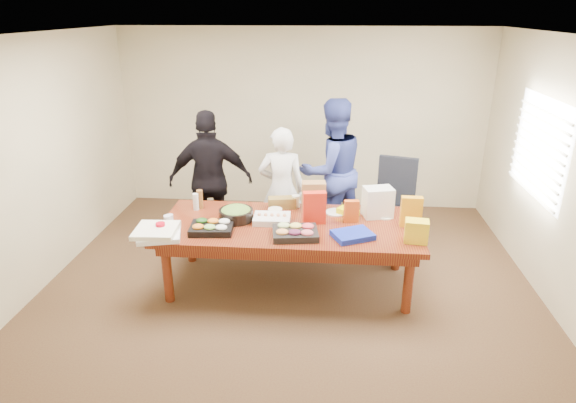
# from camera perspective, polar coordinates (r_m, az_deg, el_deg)

# --- Properties ---
(floor) EXTENTS (5.50, 5.00, 0.02)m
(floor) POSITION_cam_1_polar(r_m,az_deg,el_deg) (5.65, 0.12, -9.66)
(floor) COLOR #47301E
(floor) RESTS_ON ground
(ceiling) EXTENTS (5.50, 5.00, 0.02)m
(ceiling) POSITION_cam_1_polar(r_m,az_deg,el_deg) (4.83, 0.15, 19.07)
(ceiling) COLOR white
(ceiling) RESTS_ON wall_back
(wall_back) EXTENTS (5.50, 0.04, 2.70)m
(wall_back) POSITION_cam_1_polar(r_m,az_deg,el_deg) (7.49, 1.71, 9.49)
(wall_back) COLOR beige
(wall_back) RESTS_ON floor
(wall_front) EXTENTS (5.50, 0.04, 2.70)m
(wall_front) POSITION_cam_1_polar(r_m,az_deg,el_deg) (2.83, -4.10, -12.35)
(wall_front) COLOR beige
(wall_front) RESTS_ON floor
(wall_left) EXTENTS (0.04, 5.00, 2.70)m
(wall_left) POSITION_cam_1_polar(r_m,az_deg,el_deg) (5.96, -27.32, 3.85)
(wall_left) COLOR beige
(wall_left) RESTS_ON floor
(wall_right) EXTENTS (0.04, 5.00, 2.70)m
(wall_right) POSITION_cam_1_polar(r_m,az_deg,el_deg) (5.59, 29.54, 2.36)
(wall_right) COLOR beige
(wall_right) RESTS_ON floor
(window_panel) EXTENTS (0.03, 1.40, 1.10)m
(window_panel) POSITION_cam_1_polar(r_m,az_deg,el_deg) (6.06, 27.36, 5.60)
(window_panel) COLOR white
(window_panel) RESTS_ON wall_right
(window_blinds) EXTENTS (0.04, 1.36, 1.00)m
(window_blinds) POSITION_cam_1_polar(r_m,az_deg,el_deg) (6.05, 27.00, 5.63)
(window_blinds) COLOR beige
(window_blinds) RESTS_ON wall_right
(conference_table) EXTENTS (2.80, 1.20, 0.75)m
(conference_table) POSITION_cam_1_polar(r_m,az_deg,el_deg) (5.46, 0.12, -6.21)
(conference_table) COLOR #4C1C0F
(conference_table) RESTS_ON floor
(office_chair) EXTENTS (0.73, 0.73, 1.15)m
(office_chair) POSITION_cam_1_polar(r_m,az_deg,el_deg) (6.24, 12.66, -1.03)
(office_chair) COLOR black
(office_chair) RESTS_ON floor
(person_center) EXTENTS (0.60, 0.41, 1.60)m
(person_center) POSITION_cam_1_polar(r_m,az_deg,el_deg) (6.15, -0.75, 1.42)
(person_center) COLOR silver
(person_center) RESTS_ON floor
(person_right) EXTENTS (1.16, 1.08, 1.90)m
(person_right) POSITION_cam_1_polar(r_m,az_deg,el_deg) (6.41, 5.13, 3.58)
(person_right) COLOR #354297
(person_right) RESTS_ON floor
(person_left) EXTENTS (1.10, 0.58, 1.79)m
(person_left) POSITION_cam_1_polar(r_m,az_deg,el_deg) (6.26, -9.03, 2.45)
(person_left) COLOR black
(person_left) RESTS_ON floor
(veggie_tray) EXTENTS (0.47, 0.38, 0.07)m
(veggie_tray) POSITION_cam_1_polar(r_m,az_deg,el_deg) (5.18, -8.93, -3.08)
(veggie_tray) COLOR black
(veggie_tray) RESTS_ON conference_table
(fruit_tray) EXTENTS (0.50, 0.42, 0.07)m
(fruit_tray) POSITION_cam_1_polar(r_m,az_deg,el_deg) (5.00, 0.85, -3.73)
(fruit_tray) COLOR black
(fruit_tray) RESTS_ON conference_table
(sheet_cake) EXTENTS (0.41, 0.31, 0.07)m
(sheet_cake) POSITION_cam_1_polar(r_m,az_deg,el_deg) (5.33, -1.90, -2.04)
(sheet_cake) COLOR white
(sheet_cake) RESTS_ON conference_table
(salad_bowl) EXTENTS (0.39, 0.39, 0.12)m
(salad_bowl) POSITION_cam_1_polar(r_m,az_deg,el_deg) (5.40, -6.10, -1.56)
(salad_bowl) COLOR black
(salad_bowl) RESTS_ON conference_table
(chip_bag_blue) EXTENTS (0.47, 0.43, 0.06)m
(chip_bag_blue) POSITION_cam_1_polar(r_m,az_deg,el_deg) (5.02, 7.58, -3.91)
(chip_bag_blue) COLOR #1226A5
(chip_bag_blue) RESTS_ON conference_table
(chip_bag_red) EXTENTS (0.26, 0.14, 0.36)m
(chip_bag_red) POSITION_cam_1_polar(r_m,az_deg,el_deg) (5.26, 3.10, -0.73)
(chip_bag_red) COLOR red
(chip_bag_red) RESTS_ON conference_table
(chip_bag_yellow) EXTENTS (0.22, 0.09, 0.33)m
(chip_bag_yellow) POSITION_cam_1_polar(r_m,az_deg,el_deg) (5.34, 14.22, -1.16)
(chip_bag_yellow) COLOR orange
(chip_bag_yellow) RESTS_ON conference_table
(chip_bag_orange) EXTENTS (0.17, 0.09, 0.25)m
(chip_bag_orange) POSITION_cam_1_polar(r_m,az_deg,el_deg) (5.35, 7.42, -1.13)
(chip_bag_orange) COLOR #C94E15
(chip_bag_orange) RESTS_ON conference_table
(mayo_jar) EXTENTS (0.12, 0.12, 0.14)m
(mayo_jar) POSITION_cam_1_polar(r_m,az_deg,el_deg) (5.72, 0.93, 0.04)
(mayo_jar) COLOR white
(mayo_jar) RESTS_ON conference_table
(mustard_bottle) EXTENTS (0.07, 0.07, 0.17)m
(mustard_bottle) POSITION_cam_1_polar(r_m,az_deg,el_deg) (5.63, 2.86, -0.22)
(mustard_bottle) COLOR #FEFF35
(mustard_bottle) RESTS_ON conference_table
(dressing_bottle) EXTENTS (0.09, 0.09, 0.22)m
(dressing_bottle) POSITION_cam_1_polar(r_m,az_deg,el_deg) (5.76, -10.27, 0.26)
(dressing_bottle) COLOR brown
(dressing_bottle) RESTS_ON conference_table
(ranch_bottle) EXTENTS (0.07, 0.07, 0.20)m
(ranch_bottle) POSITION_cam_1_polar(r_m,az_deg,el_deg) (5.73, -10.74, -0.02)
(ranch_bottle) COLOR silver
(ranch_bottle) RESTS_ON conference_table
(banana_bunch) EXTENTS (0.27, 0.24, 0.08)m
(banana_bunch) POSITION_cam_1_polar(r_m,az_deg,el_deg) (5.54, 7.01, -1.23)
(banana_bunch) COLOR #E9E600
(banana_bunch) RESTS_ON conference_table
(bread_loaf) EXTENTS (0.34, 0.19, 0.13)m
(bread_loaf) POSITION_cam_1_polar(r_m,az_deg,el_deg) (5.70, -0.70, -0.12)
(bread_loaf) COLOR brown
(bread_loaf) RESTS_ON conference_table
(kraft_bag) EXTENTS (0.28, 0.18, 0.35)m
(kraft_bag) POSITION_cam_1_polar(r_m,az_deg,el_deg) (5.57, 3.00, 0.57)
(kraft_bag) COLOR olive
(kraft_bag) RESTS_ON conference_table
(red_cup) EXTENTS (0.11, 0.11, 0.13)m
(red_cup) POSITION_cam_1_polar(r_m,az_deg,el_deg) (5.20, -14.67, -3.09)
(red_cup) COLOR red
(red_cup) RESTS_ON conference_table
(clear_cup_a) EXTENTS (0.10, 0.10, 0.12)m
(clear_cup_a) POSITION_cam_1_polar(r_m,az_deg,el_deg) (5.38, -13.86, -2.19)
(clear_cup_a) COLOR silver
(clear_cup_a) RESTS_ON conference_table
(clear_cup_b) EXTENTS (0.08, 0.08, 0.10)m
(clear_cup_b) POSITION_cam_1_polar(r_m,az_deg,el_deg) (5.44, -13.63, -2.00)
(clear_cup_b) COLOR silver
(clear_cup_b) RESTS_ON conference_table
(pizza_box_lower) EXTENTS (0.51, 0.51, 0.05)m
(pizza_box_lower) POSITION_cam_1_polar(r_m,az_deg,el_deg) (5.17, -14.80, -3.72)
(pizza_box_lower) COLOR white
(pizza_box_lower) RESTS_ON conference_table
(pizza_box_upper) EXTENTS (0.44, 0.44, 0.05)m
(pizza_box_upper) POSITION_cam_1_polar(r_m,az_deg,el_deg) (5.15, -15.19, -3.28)
(pizza_box_upper) COLOR white
(pizza_box_upper) RESTS_ON pizza_box_lower
(plate_a) EXTENTS (0.24, 0.24, 0.01)m
(plate_a) POSITION_cam_1_polar(r_m,az_deg,el_deg) (5.59, 11.09, -1.63)
(plate_a) COLOR white
(plate_a) RESTS_ON conference_table
(plate_b) EXTENTS (0.29, 0.29, 0.02)m
(plate_b) POSITION_cam_1_polar(r_m,az_deg,el_deg) (5.60, 5.63, -1.28)
(plate_b) COLOR silver
(plate_b) RESTS_ON conference_table
(dip_bowl_a) EXTENTS (0.15, 0.15, 0.05)m
(dip_bowl_a) POSITION_cam_1_polar(r_m,az_deg,el_deg) (5.50, 3.55, -1.43)
(dip_bowl_a) COLOR #F6E4CA
(dip_bowl_a) RESTS_ON conference_table
(dip_bowl_b) EXTENTS (0.19, 0.19, 0.06)m
(dip_bowl_b) POSITION_cam_1_polar(r_m,az_deg,el_deg) (5.53, -1.52, -1.17)
(dip_bowl_b) COLOR beige
(dip_bowl_b) RESTS_ON conference_table
(grocery_bag_white) EXTENTS (0.36, 0.29, 0.34)m
(grocery_bag_white) POSITION_cam_1_polar(r_m,az_deg,el_deg) (5.52, 10.47, -0.07)
(grocery_bag_white) COLOR silver
(grocery_bag_white) RESTS_ON conference_table
(grocery_bag_yellow) EXTENTS (0.25, 0.19, 0.23)m
(grocery_bag_yellow) POSITION_cam_1_polar(r_m,az_deg,el_deg) (5.02, 14.79, -3.37)
(grocery_bag_yellow) COLOR yellow
(grocery_bag_yellow) RESTS_ON conference_table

